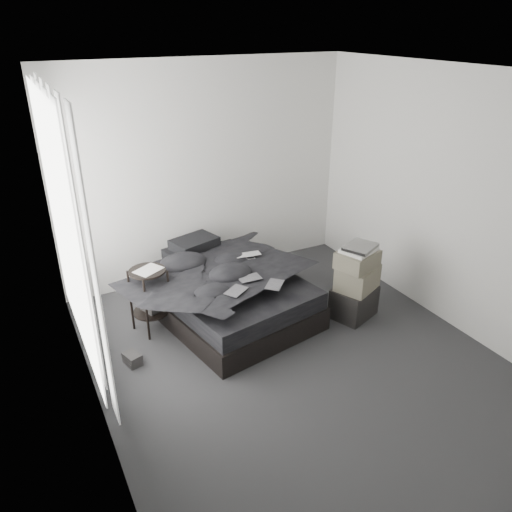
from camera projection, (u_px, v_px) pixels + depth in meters
name	position (u px, v px, depth m)	size (l,w,h in m)	color
floor	(294.00, 357.00, 4.82)	(3.60, 4.20, 0.01)	#2F2F31
ceiling	(305.00, 73.00, 3.70)	(3.60, 4.20, 0.01)	white
wall_back	(206.00, 173.00, 5.95)	(3.60, 0.01, 2.60)	silver
wall_left	(82.00, 279.00, 3.52)	(0.01, 4.20, 2.60)	silver
wall_right	(451.00, 202.00, 5.01)	(0.01, 4.20, 2.60)	silver
window_left	(64.00, 229.00, 4.23)	(0.02, 2.00, 2.30)	white
curtain_left	(72.00, 236.00, 4.28)	(0.06, 2.12, 2.48)	white
bed	(228.00, 304.00, 5.48)	(1.36, 1.80, 0.24)	black
mattress	(227.00, 287.00, 5.39)	(1.31, 1.74, 0.19)	black
duvet	(229.00, 272.00, 5.27)	(1.33, 1.53, 0.21)	black
pillow_lower	(190.00, 253.00, 5.80)	(0.54, 0.37, 0.12)	black
pillow_upper	(194.00, 243.00, 5.77)	(0.51, 0.35, 0.11)	black
laptop	(249.00, 251.00, 5.47)	(0.29, 0.18, 0.02)	silver
comic_a	(236.00, 285.00, 4.80)	(0.23, 0.15, 0.01)	black
comic_b	(250.00, 272.00, 5.03)	(0.23, 0.15, 0.01)	black
comic_c	(275.00, 278.00, 4.90)	(0.23, 0.15, 0.01)	black
side_stand	(150.00, 300.00, 5.13)	(0.37, 0.37, 0.68)	black
papers	(148.00, 270.00, 4.98)	(0.26, 0.20, 0.01)	white
floor_books	(132.00, 358.00, 4.71)	(0.13, 0.18, 0.13)	black
box_lower	(354.00, 302.00, 5.44)	(0.46, 0.36, 0.34)	black
box_mid	(357.00, 278.00, 5.31)	(0.43, 0.34, 0.26)	#686452
box_upper	(357.00, 259.00, 5.21)	(0.41, 0.33, 0.18)	#686452
art_book_white	(359.00, 250.00, 5.17)	(0.35, 0.28, 0.03)	silver
art_book_snake	(360.00, 247.00, 5.16)	(0.34, 0.27, 0.03)	silver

